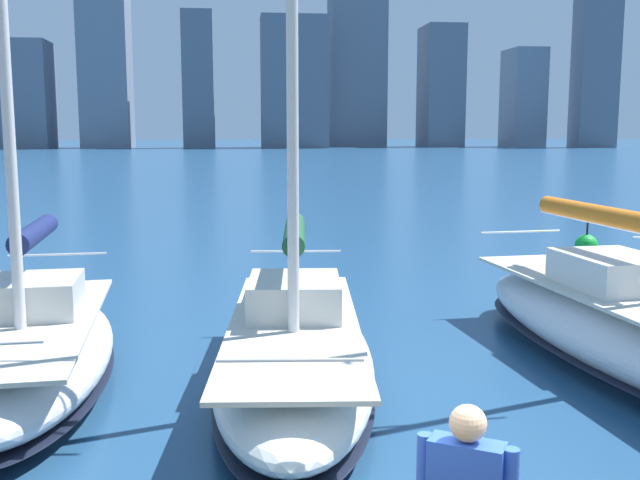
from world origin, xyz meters
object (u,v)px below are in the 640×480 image
(sailboat_forest, at_px, (294,349))
(channel_buoy, at_px, (586,246))
(sailboat_navy, at_px, (30,348))
(sailboat_orange, at_px, (627,326))

(sailboat_forest, relative_size, channel_buoy, 6.79)
(sailboat_forest, relative_size, sailboat_navy, 0.97)
(sailboat_orange, xyz_separation_m, channel_buoy, (-4.39, -10.25, -0.35))
(sailboat_orange, relative_size, channel_buoy, 6.87)
(sailboat_orange, distance_m, channel_buoy, 11.16)
(sailboat_navy, bearing_deg, channel_buoy, -143.46)
(sailboat_navy, bearing_deg, sailboat_orange, 179.50)
(sailboat_navy, height_order, channel_buoy, sailboat_navy)
(sailboat_orange, bearing_deg, channel_buoy, -113.19)
(sailboat_forest, bearing_deg, channel_buoy, -132.59)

